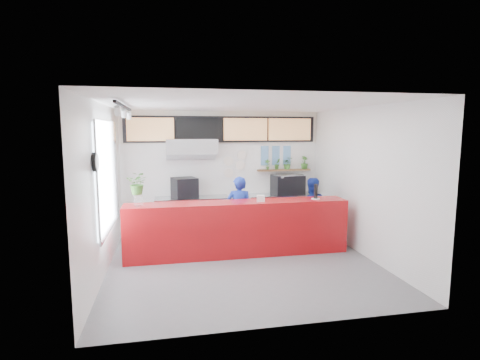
# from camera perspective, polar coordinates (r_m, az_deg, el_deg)

# --- Properties ---
(floor) EXTENTS (5.00, 5.00, 0.00)m
(floor) POSITION_cam_1_polar(r_m,az_deg,el_deg) (7.45, 0.29, -12.24)
(floor) COLOR slate
(floor) RESTS_ON ground
(ceiling) EXTENTS (5.00, 5.00, 0.00)m
(ceiling) POSITION_cam_1_polar(r_m,az_deg,el_deg) (7.03, 0.31, 11.44)
(ceiling) COLOR silver
(wall_back) EXTENTS (5.00, 0.00, 5.00)m
(wall_back) POSITION_cam_1_polar(r_m,az_deg,el_deg) (9.53, -2.68, 1.39)
(wall_back) COLOR white
(wall_back) RESTS_ON ground
(wall_left) EXTENTS (0.00, 5.00, 5.00)m
(wall_left) POSITION_cam_1_polar(r_m,az_deg,el_deg) (7.04, -20.08, -1.28)
(wall_left) COLOR white
(wall_left) RESTS_ON ground
(wall_right) EXTENTS (0.00, 5.00, 5.00)m
(wall_right) POSITION_cam_1_polar(r_m,az_deg,el_deg) (7.96, 18.22, -0.21)
(wall_right) COLOR white
(wall_right) RESTS_ON ground
(service_counter) EXTENTS (4.50, 0.60, 1.10)m
(service_counter) POSITION_cam_1_polar(r_m,az_deg,el_deg) (7.66, -0.30, -7.37)
(service_counter) COLOR #9F0B0F
(service_counter) RESTS_ON ground
(cream_band) EXTENTS (5.00, 0.02, 0.80)m
(cream_band) POSITION_cam_1_polar(r_m,az_deg,el_deg) (9.46, -2.72, 8.02)
(cream_band) COLOR beige
(cream_band) RESTS_ON wall_back
(prep_bench) EXTENTS (1.80, 0.60, 0.90)m
(prep_bench) POSITION_cam_1_polar(r_m,az_deg,el_deg) (9.33, -7.26, -5.35)
(prep_bench) COLOR #B2B5BA
(prep_bench) RESTS_ON ground
(panini_oven) EXTENTS (0.67, 0.67, 0.49)m
(panini_oven) POSITION_cam_1_polar(r_m,az_deg,el_deg) (9.19, -8.45, -1.17)
(panini_oven) COLOR black
(panini_oven) RESTS_ON prep_bench
(extraction_hood) EXTENTS (1.20, 0.70, 0.35)m
(extraction_hood) POSITION_cam_1_polar(r_m,az_deg,el_deg) (9.05, -7.42, 5.13)
(extraction_hood) COLOR #B2B5BA
(extraction_hood) RESTS_ON ceiling
(hood_lip) EXTENTS (1.20, 0.69, 0.31)m
(hood_lip) POSITION_cam_1_polar(r_m,az_deg,el_deg) (9.06, -7.39, 3.87)
(hood_lip) COLOR #B2B5BA
(hood_lip) RESTS_ON ceiling
(right_bench) EXTENTS (1.80, 0.60, 0.90)m
(right_bench) POSITION_cam_1_polar(r_m,az_deg,el_deg) (9.75, 6.41, -4.77)
(right_bench) COLOR #B2B5BA
(right_bench) RESTS_ON ground
(espresso_machine) EXTENTS (0.80, 0.60, 0.49)m
(espresso_machine) POSITION_cam_1_polar(r_m,az_deg,el_deg) (9.66, 7.26, -0.71)
(espresso_machine) COLOR black
(espresso_machine) RESTS_ON right_bench
(espresso_tray) EXTENTS (0.77, 0.62, 0.06)m
(espresso_tray) POSITION_cam_1_polar(r_m,az_deg,el_deg) (9.63, 7.29, 0.69)
(espresso_tray) COLOR #AFB3B7
(espresso_tray) RESTS_ON espresso_machine
(herb_shelf) EXTENTS (1.40, 0.18, 0.04)m
(herb_shelf) POSITION_cam_1_polar(r_m,az_deg,el_deg) (9.80, 6.70, 1.51)
(herb_shelf) COLOR brown
(herb_shelf) RESTS_ON wall_back
(menu_board_far_left) EXTENTS (1.10, 0.10, 0.55)m
(menu_board_far_left) POSITION_cam_1_polar(r_m,az_deg,el_deg) (9.26, -13.48, 7.52)
(menu_board_far_left) COLOR tan
(menu_board_far_left) RESTS_ON wall_back
(menu_board_mid_left) EXTENTS (1.10, 0.10, 0.55)m
(menu_board_mid_left) POSITION_cam_1_polar(r_m,az_deg,el_deg) (9.29, -6.25, 7.68)
(menu_board_mid_left) COLOR black
(menu_board_mid_left) RESTS_ON wall_back
(menu_board_mid_right) EXTENTS (1.10, 0.10, 0.55)m
(menu_board_mid_right) POSITION_cam_1_polar(r_m,az_deg,el_deg) (9.46, 0.83, 7.72)
(menu_board_mid_right) COLOR tan
(menu_board_mid_right) RESTS_ON wall_back
(menu_board_far_right) EXTENTS (1.10, 0.10, 0.55)m
(menu_board_far_right) POSITION_cam_1_polar(r_m,az_deg,el_deg) (9.76, 7.57, 7.65)
(menu_board_far_right) COLOR tan
(menu_board_far_right) RESTS_ON wall_back
(soffit) EXTENTS (4.80, 0.04, 0.65)m
(soffit) POSITION_cam_1_polar(r_m,az_deg,el_deg) (9.43, -2.69, 7.71)
(soffit) COLOR black
(soffit) RESTS_ON wall_back
(window_pane) EXTENTS (0.04, 2.20, 1.90)m
(window_pane) POSITION_cam_1_polar(r_m,az_deg,el_deg) (7.30, -19.56, 0.63)
(window_pane) COLOR silver
(window_pane) RESTS_ON wall_left
(window_frame) EXTENTS (0.03, 2.30, 2.00)m
(window_frame) POSITION_cam_1_polar(r_m,az_deg,el_deg) (7.30, -19.41, 0.64)
(window_frame) COLOR #B2B5BA
(window_frame) RESTS_ON wall_left
(wall_clock_rim) EXTENTS (0.05, 0.30, 0.30)m
(wall_clock_rim) POSITION_cam_1_polar(r_m,az_deg,el_deg) (6.09, -21.24, 2.56)
(wall_clock_rim) COLOR black
(wall_clock_rim) RESTS_ON wall_left
(wall_clock_face) EXTENTS (0.02, 0.26, 0.26)m
(wall_clock_face) POSITION_cam_1_polar(r_m,az_deg,el_deg) (6.08, -20.96, 2.57)
(wall_clock_face) COLOR white
(wall_clock_face) RESTS_ON wall_left
(track_rail) EXTENTS (0.05, 2.40, 0.04)m
(track_rail) POSITION_cam_1_polar(r_m,az_deg,el_deg) (6.92, -17.31, 10.66)
(track_rail) COLOR black
(track_rail) RESTS_ON ceiling
(dec_plate_a) EXTENTS (0.24, 0.03, 0.24)m
(dec_plate_a) POSITION_cam_1_polar(r_m,az_deg,el_deg) (9.50, -1.77, 2.89)
(dec_plate_a) COLOR silver
(dec_plate_a) RESTS_ON wall_back
(dec_plate_b) EXTENTS (0.24, 0.03, 0.24)m
(dec_plate_b) POSITION_cam_1_polar(r_m,az_deg,el_deg) (9.56, 0.01, 2.32)
(dec_plate_b) COLOR silver
(dec_plate_b) RESTS_ON wall_back
(dec_plate_c) EXTENTS (0.24, 0.03, 0.24)m
(dec_plate_c) POSITION_cam_1_polar(r_m,az_deg,el_deg) (9.53, -1.76, 1.09)
(dec_plate_c) COLOR silver
(dec_plate_c) RESTS_ON wall_back
(dec_plate_d) EXTENTS (0.24, 0.03, 0.24)m
(dec_plate_d) POSITION_cam_1_polar(r_m,az_deg,el_deg) (9.55, 0.30, 3.82)
(dec_plate_d) COLOR silver
(dec_plate_d) RESTS_ON wall_back
(photo_frame_a) EXTENTS (0.20, 0.02, 0.25)m
(photo_frame_a) POSITION_cam_1_polar(r_m,az_deg,el_deg) (9.69, 3.78, 4.45)
(photo_frame_a) COLOR #598CBF
(photo_frame_a) RESTS_ON wall_back
(photo_frame_b) EXTENTS (0.20, 0.02, 0.25)m
(photo_frame_b) POSITION_cam_1_polar(r_m,az_deg,el_deg) (9.77, 5.48, 4.46)
(photo_frame_b) COLOR #598CBF
(photo_frame_b) RESTS_ON wall_back
(photo_frame_c) EXTENTS (0.20, 0.02, 0.25)m
(photo_frame_c) POSITION_cam_1_polar(r_m,az_deg,el_deg) (9.86, 7.16, 4.46)
(photo_frame_c) COLOR #598CBF
(photo_frame_c) RESTS_ON wall_back
(photo_frame_d) EXTENTS (0.20, 0.02, 0.25)m
(photo_frame_d) POSITION_cam_1_polar(r_m,az_deg,el_deg) (9.71, 3.77, 2.98)
(photo_frame_d) COLOR #598CBF
(photo_frame_d) RESTS_ON wall_back
(photo_frame_e) EXTENTS (0.20, 0.02, 0.25)m
(photo_frame_e) POSITION_cam_1_polar(r_m,az_deg,el_deg) (9.79, 5.47, 3.00)
(photo_frame_e) COLOR #598CBF
(photo_frame_e) RESTS_ON wall_back
(photo_frame_f) EXTENTS (0.20, 0.02, 0.25)m
(photo_frame_f) POSITION_cam_1_polar(r_m,az_deg,el_deg) (9.88, 7.14, 3.01)
(photo_frame_f) COLOR #598CBF
(photo_frame_f) RESTS_ON wall_back
(staff_center) EXTENTS (0.63, 0.47, 1.55)m
(staff_center) POSITION_cam_1_polar(r_m,az_deg,el_deg) (8.17, -0.13, -4.82)
(staff_center) COLOR navy
(staff_center) RESTS_ON ground
(staff_right) EXTENTS (0.76, 0.61, 1.47)m
(staff_right) POSITION_cam_1_polar(r_m,az_deg,el_deg) (8.68, 10.75, -4.48)
(staff_right) COLOR navy
(staff_right) RESTS_ON ground
(herb_a) EXTENTS (0.17, 0.14, 0.27)m
(herb_a) POSITION_cam_1_polar(r_m,az_deg,el_deg) (9.65, 4.20, 2.37)
(herb_a) COLOR #336423
(herb_a) RESTS_ON herb_shelf
(herb_b) EXTENTS (0.19, 0.16, 0.29)m
(herb_b) POSITION_cam_1_polar(r_m,az_deg,el_deg) (9.73, 5.70, 2.45)
(herb_b) COLOR #336423
(herb_b) RESTS_ON herb_shelf
(herb_c) EXTENTS (0.30, 0.27, 0.31)m
(herb_c) POSITION_cam_1_polar(r_m,az_deg,el_deg) (9.81, 7.25, 2.54)
(herb_c) COLOR #336423
(herb_c) RESTS_ON herb_shelf
(herb_d) EXTENTS (0.24, 0.22, 0.34)m
(herb_d) POSITION_cam_1_polar(r_m,az_deg,el_deg) (9.96, 9.79, 2.65)
(herb_d) COLOR #336423
(herb_d) RESTS_ON herb_shelf
(glass_vase) EXTENTS (0.18, 0.18, 0.21)m
(glass_vase) POSITION_cam_1_polar(r_m,az_deg,el_deg) (7.37, -15.22, -3.03)
(glass_vase) COLOR silver
(glass_vase) RESTS_ON service_counter
(basil_vase) EXTENTS (0.47, 0.43, 0.43)m
(basil_vase) POSITION_cam_1_polar(r_m,az_deg,el_deg) (7.32, -15.31, -0.48)
(basil_vase) COLOR #336423
(basil_vase) RESTS_ON glass_vase
(napkin_holder) EXTENTS (0.16, 0.11, 0.13)m
(napkin_holder) POSITION_cam_1_polar(r_m,az_deg,el_deg) (7.54, 3.18, -2.83)
(napkin_holder) COLOR white
(napkin_holder) RESTS_ON service_counter
(white_plate) EXTENTS (0.22, 0.22, 0.01)m
(white_plate) POSITION_cam_1_polar(r_m,az_deg,el_deg) (7.98, 11.44, -2.82)
(white_plate) COLOR white
(white_plate) RESTS_ON service_counter
(pepper_mill) EXTENTS (0.09, 0.09, 0.30)m
(pepper_mill) POSITION_cam_1_polar(r_m,az_deg,el_deg) (7.96, 11.47, -1.69)
(pepper_mill) COLOR black
(pepper_mill) RESTS_ON white_plate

